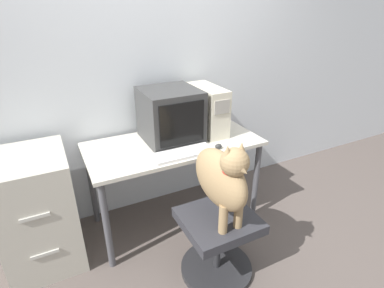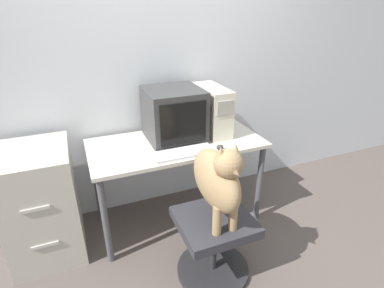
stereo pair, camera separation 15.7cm
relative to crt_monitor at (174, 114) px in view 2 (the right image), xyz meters
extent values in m
plane|color=#564C47|center=(-0.01, -0.42, -0.99)|extent=(12.00, 12.00, 0.00)
cube|color=silver|center=(-0.01, 0.33, 0.31)|extent=(8.00, 0.05, 2.60)
cube|color=beige|center=(-0.01, -0.08, -0.23)|extent=(1.42, 0.68, 0.03)
cylinder|color=#4C4C51|center=(-0.67, -0.37, -0.61)|extent=(0.05, 0.05, 0.74)
cylinder|color=#4C4C51|center=(0.65, -0.37, -0.61)|extent=(0.05, 0.05, 0.74)
cylinder|color=#4C4C51|center=(-0.67, 0.21, -0.61)|extent=(0.05, 0.05, 0.74)
cylinder|color=#4C4C51|center=(0.65, 0.21, -0.61)|extent=(0.05, 0.05, 0.74)
cube|color=#383838|center=(0.00, 0.00, 0.00)|extent=(0.45, 0.45, 0.42)
cube|color=black|center=(0.00, -0.23, 0.00)|extent=(0.37, 0.01, 0.33)
cube|color=beige|center=(0.35, 0.00, -0.01)|extent=(0.19, 0.45, 0.40)
cube|color=#9E998E|center=(0.35, -0.23, 0.08)|extent=(0.14, 0.01, 0.11)
cube|color=silver|center=(-0.04, -0.32, -0.20)|extent=(0.47, 0.17, 0.02)
cube|color=silver|center=(-0.04, -0.32, -0.19)|extent=(0.44, 0.14, 0.00)
ellipsoid|color=#333333|center=(0.26, -0.35, -0.19)|extent=(0.06, 0.04, 0.04)
cylinder|color=#262628|center=(0.01, -0.77, -0.97)|extent=(0.53, 0.53, 0.04)
cylinder|color=#262628|center=(0.01, -0.77, -0.75)|extent=(0.05, 0.05, 0.39)
cube|color=#2D2D33|center=(0.01, -0.77, -0.52)|extent=(0.50, 0.47, 0.07)
ellipsoid|color=#9E7F56|center=(0.01, -0.76, -0.19)|extent=(0.21, 0.53, 0.37)
cylinder|color=#9E7F56|center=(-0.04, -0.91, -0.39)|extent=(0.06, 0.06, 0.20)
cylinder|color=#9E7F56|center=(0.07, -0.91, -0.39)|extent=(0.06, 0.06, 0.20)
sphere|color=#9E7F56|center=(0.01, -0.91, 0.00)|extent=(0.17, 0.17, 0.17)
cone|color=brown|center=(0.01, -0.98, -0.01)|extent=(0.08, 0.09, 0.08)
cone|color=#9E7F56|center=(-0.03, -0.90, 0.07)|extent=(0.06, 0.06, 0.08)
cone|color=#9E7F56|center=(0.06, -0.90, 0.07)|extent=(0.06, 0.06, 0.08)
torus|color=red|center=(0.01, -0.88, -0.06)|extent=(0.13, 0.13, 0.02)
cube|color=#B7B2A3|center=(-1.09, -0.06, -0.54)|extent=(0.50, 0.59, 0.88)
cube|color=beige|center=(-1.09, -0.36, -0.39)|extent=(0.18, 0.01, 0.02)
cube|color=beige|center=(-1.09, -0.36, -0.70)|extent=(0.18, 0.01, 0.02)
camera|label=1|loc=(-0.88, -2.14, 0.83)|focal=28.00mm
camera|label=2|loc=(-0.74, -2.20, 0.83)|focal=28.00mm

